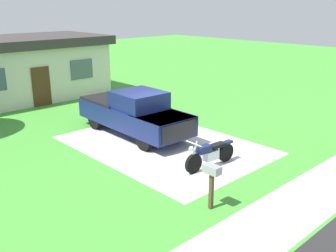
# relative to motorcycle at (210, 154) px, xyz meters

# --- Properties ---
(ground_plane) EXTENTS (80.00, 80.00, 0.00)m
(ground_plane) POSITION_rel_motorcycle_xyz_m (0.31, 2.64, -0.47)
(ground_plane) COLOR green
(driveway_pad) EXTENTS (5.54, 7.74, 0.01)m
(driveway_pad) POSITION_rel_motorcycle_xyz_m (0.31, 2.64, -0.47)
(driveway_pad) COLOR beige
(driveway_pad) RESTS_ON ground
(sidewalk_strip) EXTENTS (36.00, 1.80, 0.01)m
(sidewalk_strip) POSITION_rel_motorcycle_xyz_m (0.31, -3.36, -0.47)
(sidewalk_strip) COLOR silver
(sidewalk_strip) RESTS_ON ground
(motorcycle) EXTENTS (2.21, 0.70, 1.09)m
(motorcycle) POSITION_rel_motorcycle_xyz_m (0.00, 0.00, 0.00)
(motorcycle) COLOR black
(motorcycle) RESTS_ON ground
(pickup_truck) EXTENTS (2.16, 5.68, 1.90)m
(pickup_truck) POSITION_rel_motorcycle_xyz_m (0.30, 4.55, 0.48)
(pickup_truck) COLOR black
(pickup_truck) RESTS_ON ground
(mailbox) EXTENTS (0.26, 0.48, 1.26)m
(mailbox) POSITION_rel_motorcycle_xyz_m (-2.09, -1.84, 0.51)
(mailbox) COLOR #4C3823
(mailbox) RESTS_ON ground
(neighbor_house) EXTENTS (9.60, 5.60, 3.50)m
(neighbor_house) POSITION_rel_motorcycle_xyz_m (-0.33, 14.15, 1.32)
(neighbor_house) COLOR beige
(neighbor_house) RESTS_ON ground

